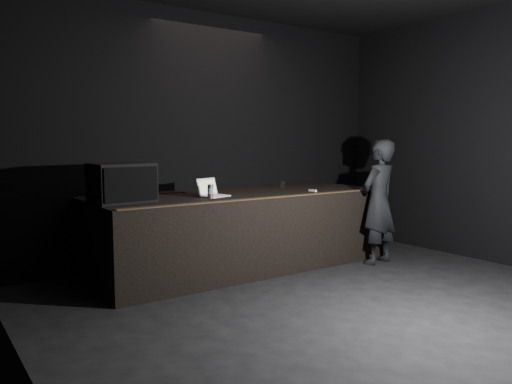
{
  "coord_description": "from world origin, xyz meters",
  "views": [
    {
      "loc": [
        -3.62,
        -2.83,
        1.7
      ],
      "look_at": [
        -0.05,
        2.3,
        1.05
      ],
      "focal_mm": 35.0,
      "sensor_mm": 36.0,
      "label": 1
    }
  ],
  "objects": [
    {
      "name": "stage_monitor",
      "position": [
        -1.67,
        2.61,
        1.22
      ],
      "size": [
        0.7,
        0.54,
        0.44
      ],
      "rotation": [
        0.0,
        0.0,
        0.08
      ],
      "color": "black",
      "rests_on": "stage_riser"
    },
    {
      "name": "room_walls",
      "position": [
        0.0,
        0.0,
        2.02
      ],
      "size": [
        6.1,
        7.1,
        3.52
      ],
      "color": "black",
      "rests_on": "ground"
    },
    {
      "name": "cable",
      "position": [
        -1.07,
        3.21,
        1.01
      ],
      "size": [
        0.9,
        0.14,
        0.02
      ],
      "primitive_type": "cylinder",
      "rotation": [
        0.0,
        1.57,
        -0.14
      ],
      "color": "black",
      "rests_on": "stage_riser"
    },
    {
      "name": "wii_remote",
      "position": [
        0.89,
        2.29,
        1.01
      ],
      "size": [
        0.04,
        0.14,
        0.03
      ],
      "primitive_type": "cube",
      "rotation": [
        0.0,
        0.0,
        -0.04
      ],
      "color": "white",
      "rests_on": "stage_riser"
    },
    {
      "name": "laptop",
      "position": [
        -0.54,
        2.55,
        1.06
      ],
      "size": [
        0.4,
        0.37,
        0.22
      ],
      "rotation": [
        0.0,
        0.0,
        0.3
      ],
      "color": "silver",
      "rests_on": "stage_riser"
    },
    {
      "name": "stage_riser",
      "position": [
        0.0,
        2.73,
        0.5
      ],
      "size": [
        4.0,
        1.5,
        1.0
      ],
      "primitive_type": "cube",
      "color": "black",
      "rests_on": "ground"
    },
    {
      "name": "plastic_cup",
      "position": [
        0.85,
        2.91,
        1.05
      ],
      "size": [
        0.08,
        0.08,
        0.1
      ],
      "primitive_type": "cylinder",
      "color": "white",
      "rests_on": "stage_riser"
    },
    {
      "name": "ground",
      "position": [
        0.0,
        0.0,
        0.0
      ],
      "size": [
        7.0,
        7.0,
        0.0
      ],
      "primitive_type": "plane",
      "color": "black",
      "rests_on": "ground"
    },
    {
      "name": "beer_can",
      "position": [
        -0.66,
        2.38,
        1.09
      ],
      "size": [
        0.07,
        0.07,
        0.17
      ],
      "color": "silver",
      "rests_on": "stage_riser"
    },
    {
      "name": "person",
      "position": [
        1.64,
        1.78,
        0.86
      ],
      "size": [
        0.68,
        0.5,
        1.71
      ],
      "primitive_type": "imported",
      "rotation": [
        0.0,
        0.0,
        3.3
      ],
      "color": "black",
      "rests_on": "ground"
    },
    {
      "name": "riser_lip",
      "position": [
        0.0,
        2.02,
        1.01
      ],
      "size": [
        3.92,
        0.1,
        0.01
      ],
      "primitive_type": "cube",
      "color": "brown",
      "rests_on": "stage_riser"
    }
  ]
}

